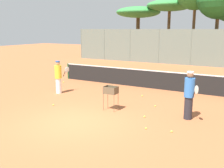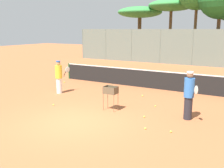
# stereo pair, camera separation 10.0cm
# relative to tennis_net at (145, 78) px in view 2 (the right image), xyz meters

# --- Properties ---
(ground_plane) EXTENTS (80.00, 80.00, 0.00)m
(ground_plane) POSITION_rel_tennis_net_xyz_m (0.00, -6.69, -0.56)
(ground_plane) COLOR #B26038
(tennis_net) EXTENTS (11.48, 0.10, 1.07)m
(tennis_net) POSITION_rel_tennis_net_xyz_m (0.00, 0.00, 0.00)
(tennis_net) COLOR #26592D
(tennis_net) RESTS_ON ground_plane
(back_fence) EXTENTS (25.32, 0.08, 3.36)m
(back_fence) POSITION_rel_tennis_net_xyz_m (0.00, 11.00, 1.12)
(back_fence) COLOR slate
(back_fence) RESTS_ON ground_plane
(tree_2) EXTENTS (5.12, 5.12, 6.60)m
(tree_2) POSITION_rel_tennis_net_xyz_m (-3.71, 15.70, 5.35)
(tree_2) COLOR brown
(tree_2) RESTS_ON ground_plane
(tree_3) EXTENTS (5.38, 5.38, 6.05)m
(tree_3) POSITION_rel_tennis_net_xyz_m (-7.81, 16.29, 4.74)
(tree_3) COLOR brown
(tree_3) RESTS_ON ground_plane
(player_white_outfit) EXTENTS (0.67, 0.79, 1.84)m
(player_white_outfit) POSITION_rel_tennis_net_xyz_m (3.56, -4.26, 0.40)
(player_white_outfit) COLOR #26262D
(player_white_outfit) RESTS_ON ground_plane
(player_red_cap) EXTENTS (0.44, 0.88, 1.74)m
(player_red_cap) POSITION_rel_tennis_net_xyz_m (-3.47, -3.53, 0.34)
(player_red_cap) COLOR white
(player_red_cap) RESTS_ON ground_plane
(ball_cart) EXTENTS (0.56, 0.41, 1.03)m
(ball_cart) POSITION_rel_tennis_net_xyz_m (0.46, -4.75, 0.23)
(ball_cart) COLOR brown
(ball_cart) RESTS_ON ground_plane
(tennis_ball_0) EXTENTS (0.07, 0.07, 0.07)m
(tennis_ball_0) POSITION_rel_tennis_net_xyz_m (-2.14, -5.46, -0.53)
(tennis_ball_0) COLOR #D1E54C
(tennis_ball_0) RESTS_ON ground_plane
(tennis_ball_1) EXTENTS (0.07, 0.07, 0.07)m
(tennis_ball_1) POSITION_rel_tennis_net_xyz_m (-5.08, -1.25, -0.53)
(tennis_ball_1) COLOR #D1E54C
(tennis_ball_1) RESTS_ON ground_plane
(tennis_ball_2) EXTENTS (0.07, 0.07, 0.07)m
(tennis_ball_2) POSITION_rel_tennis_net_xyz_m (0.69, -1.96, -0.53)
(tennis_ball_2) COLOR #D1E54C
(tennis_ball_2) RESTS_ON ground_plane
(tennis_ball_3) EXTENTS (0.07, 0.07, 0.07)m
(tennis_ball_3) POSITION_rel_tennis_net_xyz_m (2.58, -6.03, -0.53)
(tennis_ball_3) COLOR #D1E54C
(tennis_ball_3) RESTS_ON ground_plane
(tennis_ball_4) EXTENTS (0.07, 0.07, 0.07)m
(tennis_ball_4) POSITION_rel_tennis_net_xyz_m (2.06, -4.91, -0.53)
(tennis_ball_4) COLOR #D1E54C
(tennis_ball_4) RESTS_ON ground_plane
(tennis_ball_5) EXTENTS (0.07, 0.07, 0.07)m
(tennis_ball_5) POSITION_rel_tennis_net_xyz_m (1.92, -3.36, -0.53)
(tennis_ball_5) COLOR #D1E54C
(tennis_ball_5) RESTS_ON ground_plane
(tennis_ball_6) EXTENTS (0.07, 0.07, 0.07)m
(tennis_ball_6) POSITION_rel_tennis_net_xyz_m (3.43, -5.87, -0.53)
(tennis_ball_6) COLOR #D1E54C
(tennis_ball_6) RESTS_ON ground_plane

